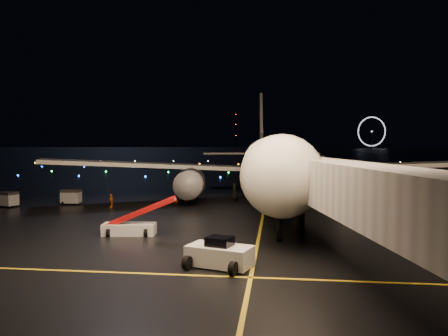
{
  "coord_description": "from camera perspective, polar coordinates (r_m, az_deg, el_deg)",
  "views": [
    {
      "loc": [
        13.45,
        -34.38,
        7.6
      ],
      "look_at": [
        7.79,
        12.0,
        5.0
      ],
      "focal_mm": 35.0,
      "sensor_mm": 36.0,
      "label": 1
    }
  ],
  "objects": [
    {
      "name": "radio_mast",
      "position": [
        778.23,
        1.55,
        4.98
      ],
      "size": [
        1.8,
        1.8,
        64.0
      ],
      "primitive_type": "cylinder",
      "color": "black",
      "rests_on": "ground"
    },
    {
      "name": "ferris_wheel",
      "position": [
        770.67,
        18.74,
        4.38
      ],
      "size": [
        49.33,
        16.8,
        52.0
      ],
      "primitive_type": null,
      "rotation": [
        0.0,
        0.0,
        0.26
      ],
      "color": "black",
      "rests_on": "ground"
    },
    {
      "name": "airliner",
      "position": [
        60.37,
        5.51,
        4.13
      ],
      "size": [
        64.47,
        61.64,
        17.22
      ],
      "primitive_type": null,
      "rotation": [
        0.0,
        0.0,
        0.07
      ],
      "color": "silver",
      "rests_on": "ground"
    },
    {
      "name": "crew_c",
      "position": [
        54.15,
        -14.54,
        -4.12
      ],
      "size": [
        0.97,
        0.92,
        1.62
      ],
      "primitive_type": "imported",
      "rotation": [
        0.0,
        0.0,
        -0.72
      ],
      "color": "orange",
      "rests_on": "ground"
    },
    {
      "name": "safety_cone_1",
      "position": [
        57.75,
        -6.27,
        -4.12
      ],
      "size": [
        0.59,
        0.59,
        0.56
      ],
      "primitive_type": "cone",
      "rotation": [
        0.0,
        0.0,
        0.23
      ],
      "color": "#F45900",
      "rests_on": "ground"
    },
    {
      "name": "lane_centre",
      "position": [
        49.98,
        5.24,
        -5.56
      ],
      "size": [
        0.25,
        80.0,
        0.02
      ],
      "primitive_type": "cube",
      "color": "gold",
      "rests_on": "ground"
    },
    {
      "name": "pushback_tug",
      "position": [
        27.41,
        -0.57,
        -10.88
      ],
      "size": [
        4.38,
        3.15,
        1.88
      ],
      "primitive_type": "cube",
      "rotation": [
        0.0,
        0.0,
        -0.31
      ],
      "color": "silver",
      "rests_on": "ground"
    },
    {
      "name": "safety_cone_2",
      "position": [
        59.54,
        -4.06,
        -3.93
      ],
      "size": [
        0.55,
        0.55,
        0.47
      ],
      "primitive_type": "cone",
      "rotation": [
        0.0,
        0.0,
        0.41
      ],
      "color": "#F45900",
      "rests_on": "ground"
    },
    {
      "name": "ground",
      "position": [
        334.73,
        4.66,
        1.87
      ],
      "size": [
        2000.0,
        2000.0,
        0.0
      ],
      "primitive_type": "plane",
      "color": "black",
      "rests_on": "ground"
    },
    {
      "name": "baggage_cart_0",
      "position": [
        57.94,
        -19.33,
        -3.59
      ],
      "size": [
        2.34,
        1.72,
        1.89
      ],
      "primitive_type": "cube",
      "rotation": [
        0.0,
        0.0,
        0.08
      ],
      "color": "gray",
      "rests_on": "ground"
    },
    {
      "name": "safety_cone_3",
      "position": [
        73.22,
        -14.82,
        -2.69
      ],
      "size": [
        0.57,
        0.57,
        0.49
      ],
      "primitive_type": "cone",
      "rotation": [
        0.0,
        0.0,
        -0.41
      ],
      "color": "#F45900",
      "rests_on": "ground"
    },
    {
      "name": "taxiway_lights",
      "position": [
        141.21,
        1.49,
        0.17
      ],
      "size": [
        164.0,
        92.0,
        0.36
      ],
      "primitive_type": null,
      "color": "black",
      "rests_on": "ground"
    },
    {
      "name": "safety_cone_0",
      "position": [
        55.63,
        -5.05,
        -4.42
      ],
      "size": [
        0.51,
        0.51,
        0.5
      ],
      "primitive_type": "cone",
      "rotation": [
        0.0,
        0.0,
        0.19
      ],
      "color": "#F45900",
      "rests_on": "ground"
    },
    {
      "name": "belt_loader",
      "position": [
        37.43,
        -12.29,
        -6.21
      ],
      "size": [
        6.49,
        2.45,
        3.07
      ],
      "primitive_type": null,
      "rotation": [
        0.0,
        0.0,
        0.12
      ],
      "color": "silver",
      "rests_on": "ground"
    },
    {
      "name": "baggage_cart_1",
      "position": [
        58.65,
        -26.4,
        -3.69
      ],
      "size": [
        2.52,
        2.11,
        1.83
      ],
      "primitive_type": "cube",
      "rotation": [
        0.0,
        0.0,
        -0.32
      ],
      "color": "gray",
      "rests_on": "ground"
    }
  ]
}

